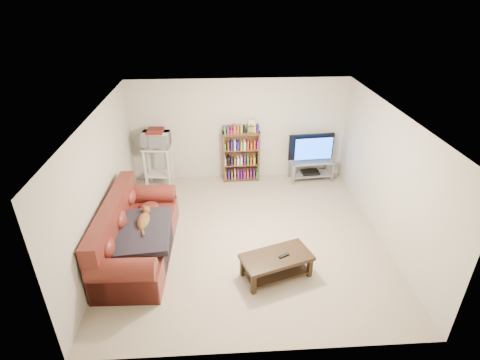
{
  "coord_description": "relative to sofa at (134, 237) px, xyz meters",
  "views": [
    {
      "loc": [
        -0.47,
        -5.73,
        4.28
      ],
      "look_at": [
        -0.1,
        0.4,
        1.0
      ],
      "focal_mm": 28.0,
      "sensor_mm": 36.0,
      "label": 1
    }
  ],
  "objects": [
    {
      "name": "shelf_clutter",
      "position": [
        2.13,
        2.7,
        0.99
      ],
      "size": [
        0.63,
        0.21,
        0.28
      ],
      "rotation": [
        0.0,
        0.0,
        0.03
      ],
      "color": "silver",
      "rests_on": "bookshelf"
    },
    {
      "name": "remote",
      "position": [
        2.5,
        -0.72,
        0.06
      ],
      "size": [
        0.19,
        0.13,
        0.02
      ],
      "primitive_type": "cube",
      "rotation": [
        0.0,
        0.0,
        0.48
      ],
      "color": "black",
      "rests_on": "coffee_table"
    },
    {
      "name": "dvd_player",
      "position": [
        3.71,
        2.6,
        -0.17
      ],
      "size": [
        0.43,
        0.32,
        0.06
      ],
      "primitive_type": "cube",
      "rotation": [
        0.0,
        0.0,
        0.09
      ],
      "color": "black",
      "rests_on": "tv_stand"
    },
    {
      "name": "wall_back",
      "position": [
        2.0,
        2.89,
        0.84
      ],
      "size": [
        5.0,
        0.0,
        5.0
      ],
      "primitive_type": "plane",
      "rotation": [
        1.57,
        0.0,
        0.0
      ],
      "color": "beige",
      "rests_on": "ground"
    },
    {
      "name": "cat",
      "position": [
        0.2,
        0.05,
        0.3
      ],
      "size": [
        0.28,
        0.67,
        0.2
      ],
      "primitive_type": null,
      "rotation": [
        0.0,
        0.0,
        -0.03
      ],
      "color": "brown",
      "rests_on": "sofa"
    },
    {
      "name": "game_boxes",
      "position": [
        0.12,
        2.51,
        0.99
      ],
      "size": [
        0.38,
        0.34,
        0.05
      ],
      "primitive_type": "cube",
      "rotation": [
        0.0,
        0.0,
        -0.08
      ],
      "color": "maroon",
      "rests_on": "microwave"
    },
    {
      "name": "wall_right",
      "position": [
        4.5,
        0.39,
        0.84
      ],
      "size": [
        0.0,
        5.0,
        5.0
      ],
      "primitive_type": "plane",
      "rotation": [
        1.57,
        0.0,
        -1.57
      ],
      "color": "beige",
      "rests_on": "ground"
    },
    {
      "name": "floor",
      "position": [
        2.0,
        0.39,
        -0.36
      ],
      "size": [
        5.0,
        5.0,
        0.0
      ],
      "primitive_type": "plane",
      "color": "#C1AD8F",
      "rests_on": "ground"
    },
    {
      "name": "blanket",
      "position": [
        0.19,
        -0.17,
        0.24
      ],
      "size": [
        1.01,
        1.27,
        0.2
      ],
      "primitive_type": "cube",
      "rotation": [
        0.05,
        -0.04,
        0.05
      ],
      "color": "#232028",
      "rests_on": "sofa"
    },
    {
      "name": "television",
      "position": [
        3.71,
        2.6,
        0.46
      ],
      "size": [
        1.09,
        0.24,
        0.63
      ],
      "primitive_type": "imported",
      "rotation": [
        0.0,
        0.0,
        3.23
      ],
      "color": "black",
      "rests_on": "tv_stand"
    },
    {
      "name": "ceiling",
      "position": [
        2.0,
        0.39,
        2.04
      ],
      "size": [
        5.0,
        5.0,
        0.0
      ],
      "primitive_type": "plane",
      "rotation": [
        3.14,
        0.0,
        0.0
      ],
      "color": "white",
      "rests_on": "ground"
    },
    {
      "name": "bookshelf",
      "position": [
        2.04,
        2.69,
        0.28
      ],
      "size": [
        0.87,
        0.29,
        1.24
      ],
      "rotation": [
        0.0,
        0.0,
        0.03
      ],
      "color": "#51311C",
      "rests_on": "floor"
    },
    {
      "name": "tv_stand",
      "position": [
        3.71,
        2.6,
        -0.01
      ],
      "size": [
        1.04,
        0.54,
        0.5
      ],
      "rotation": [
        0.0,
        0.0,
        0.09
      ],
      "color": "#999EA3",
      "rests_on": "floor"
    },
    {
      "name": "coffee_table",
      "position": [
        2.39,
        -0.7,
        -0.07
      ],
      "size": [
        1.24,
        0.89,
        0.41
      ],
      "rotation": [
        0.0,
        0.0,
        0.33
      ],
      "color": "black",
      "rests_on": "floor"
    },
    {
      "name": "microwave_stand",
      "position": [
        0.12,
        2.51,
        0.27
      ],
      "size": [
        0.65,
        0.5,
        0.99
      ],
      "rotation": [
        0.0,
        0.0,
        -0.08
      ],
      "color": "silver",
      "rests_on": "floor"
    },
    {
      "name": "wall_front",
      "position": [
        2.0,
        -2.11,
        0.84
      ],
      "size": [
        5.0,
        0.0,
        5.0
      ],
      "primitive_type": "plane",
      "rotation": [
        -1.57,
        0.0,
        0.0
      ],
      "color": "beige",
      "rests_on": "ground"
    },
    {
      "name": "microwave",
      "position": [
        0.12,
        2.51,
        0.8
      ],
      "size": [
        0.64,
        0.46,
        0.34
      ],
      "primitive_type": "imported",
      "rotation": [
        0.0,
        0.0,
        -0.08
      ],
      "color": "silver",
      "rests_on": "microwave_stand"
    },
    {
      "name": "sofa",
      "position": [
        0.0,
        0.0,
        0.0
      ],
      "size": [
        1.12,
        2.46,
        1.04
      ],
      "rotation": [
        0.0,
        0.0,
        -0.03
      ],
      "color": "maroon",
      "rests_on": "floor"
    },
    {
      "name": "wall_left",
      "position": [
        -0.5,
        0.39,
        0.84
      ],
      "size": [
        0.0,
        5.0,
        5.0
      ],
      "primitive_type": "plane",
      "rotation": [
        1.57,
        0.0,
        1.57
      ],
      "color": "beige",
      "rests_on": "ground"
    }
  ]
}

